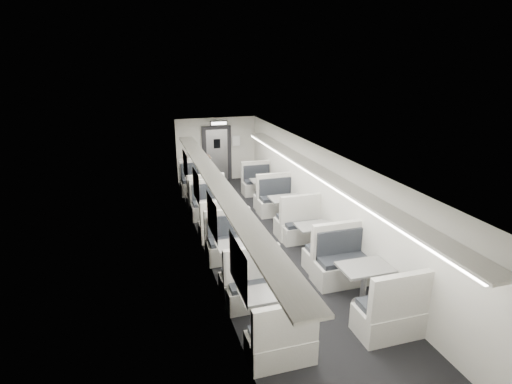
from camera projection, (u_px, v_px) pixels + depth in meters
room at (265, 201)px, 9.64m from camera, size 3.24×12.24×2.64m
booth_left_a at (201, 190)px, 13.00m from camera, size 1.12×2.28×1.22m
booth_left_b at (214, 215)px, 10.99m from camera, size 1.04×2.12×1.13m
booth_left_c at (238, 260)px, 8.50m from camera, size 1.08×2.20×1.18m
booth_left_d at (265, 311)px, 6.81m from camera, size 1.03×2.09×1.12m
booth_right_a at (264, 190)px, 13.06m from camera, size 1.04×2.10×1.12m
booth_right_b at (286, 211)px, 11.22m from camera, size 1.12×2.27×1.21m
booth_right_c at (314, 239)px, 9.52m from camera, size 1.05×2.12×1.13m
booth_right_d at (364, 285)px, 7.50m from camera, size 1.16×2.35×1.26m
passenger at (208, 180)px, 12.52m from camera, size 0.67×0.51×1.67m
window_a at (185, 165)px, 12.28m from camera, size 0.02×1.18×0.84m
window_b at (196, 186)px, 10.28m from camera, size 0.02×1.18×0.84m
window_c at (212, 217)px, 8.28m from camera, size 0.02×1.18×0.84m
window_d at (238, 267)px, 6.28m from camera, size 0.02×1.18×0.84m
luggage_rack_left at (216, 180)px, 8.80m from camera, size 0.46×10.40×0.09m
luggage_rack_right at (319, 172)px, 9.48m from camera, size 0.46×10.40×0.09m
vestibule_door at (217, 154)px, 15.08m from camera, size 1.10×0.13×2.10m
exit_sign at (219, 123)px, 14.24m from camera, size 0.62×0.12×0.16m
wall_notice at (236, 141)px, 15.13m from camera, size 0.32×0.02×0.40m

